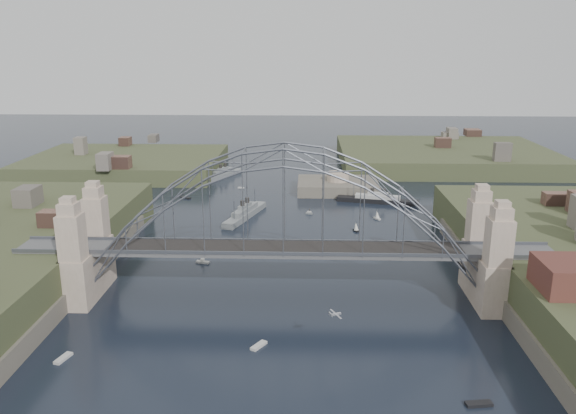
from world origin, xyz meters
The scene contains 19 objects.
ground centered at (0.00, 0.00, 0.00)m, with size 500.00×500.00×0.00m, color black.
bridge centered at (0.00, 0.00, 12.32)m, with size 84.00×13.80×24.60m.
headland_nw centered at (-55.00, 95.00, 0.50)m, with size 60.00×45.00×9.00m, color #3C4426.
headland_ne centered at (50.00, 110.00, 0.75)m, with size 70.00×55.00×9.50m, color #3C4426.
fort_island centered at (12.00, 70.00, -0.34)m, with size 22.00×16.00×9.40m.
naval_cruiser_near centered at (-11.01, 44.03, 0.94)m, with size 8.57×20.04×6.05m.
naval_cruiser_far centered at (-22.38, 86.83, 0.88)m, with size 10.33×15.70×5.66m.
ocean_liner centered at (21.70, 58.27, 0.79)m, with size 20.94×7.33×5.11m.
aeroplane centered at (7.16, -18.73, 6.35)m, with size 1.62×2.71×0.42m.
small_boat_a centered at (-15.75, 14.41, 0.84)m, with size 2.64×1.40×2.38m.
small_boat_b centered at (14.25, 34.38, 1.00)m, with size 1.46×1.78×2.38m.
small_boat_c centered at (-2.76, -15.98, 0.15)m, with size 2.21×2.78×0.45m.
small_boat_d centered at (19.90, 43.58, 0.95)m, with size 1.61×2.01×2.38m.
small_boat_e centered at (-28.69, 60.96, 0.15)m, with size 3.14×2.36×0.45m.
small_boat_f centered at (4.09, 47.32, 0.30)m, with size 1.64×0.98×1.43m.
small_boat_g centered at (23.10, -28.08, 0.15)m, with size 3.13×1.41×0.45m.
small_boat_h centered at (-15.25, 72.41, 0.15)m, with size 1.87×0.99×0.45m.
small_boat_i centered at (34.57, 9.92, 0.28)m, with size 2.45×2.49×1.43m.
small_boat_j centered at (-27.70, -20.06, 0.15)m, with size 1.65×2.94×0.45m.
Camera 1 is at (3.57, -84.71, 38.98)m, focal length 35.73 mm.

